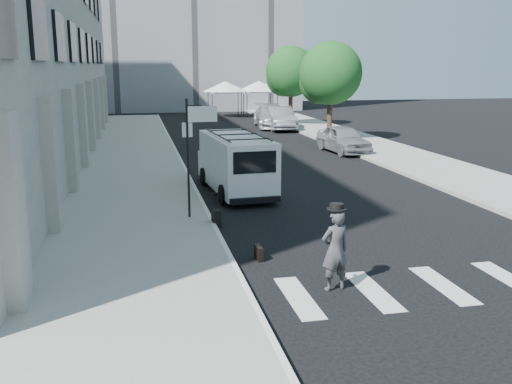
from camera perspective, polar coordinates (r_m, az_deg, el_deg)
name	(u,v)px	position (r m, az deg, el deg)	size (l,w,h in m)	color
ground	(303,249)	(14.68, 4.77, -5.66)	(120.00, 120.00, 0.00)	black
sidewalk_left	(133,156)	(29.69, -12.20, 3.54)	(4.50, 48.00, 0.15)	gray
sidewalk_right	(350,139)	(36.10, 9.40, 5.21)	(4.00, 56.00, 0.15)	gray
sign_pole	(195,133)	(16.74, -6.07, 5.88)	(1.03, 0.07, 3.50)	black
tree_near	(328,76)	(35.44, 7.23, 11.47)	(3.80, 3.83, 6.03)	black
tree_far	(289,74)	(44.05, 3.33, 11.74)	(3.80, 3.83, 6.03)	black
tent_left	(225,87)	(52.01, -3.08, 10.47)	(4.00, 4.00, 3.20)	black
tent_right	(259,86)	(53.09, 0.31, 10.53)	(4.00, 4.00, 3.20)	black
businessman	(335,250)	(11.89, 7.93, -5.76)	(0.63, 0.41, 1.73)	#3C3C3E
briefcase	(259,253)	(13.78, 0.27, -6.10)	(0.12, 0.44, 0.34)	black
suitcase	(216,218)	(16.52, -4.01, -2.62)	(0.25, 0.37, 0.98)	black
cargo_van	(235,163)	(20.91, -2.10, 2.94)	(2.24, 5.59, 2.09)	silver
parked_car_a	(343,139)	(30.96, 8.73, 5.26)	(1.72, 4.27, 1.46)	gray
parked_car_b	(280,118)	(41.66, 2.39, 7.36)	(1.74, 4.98, 1.64)	slate
parked_car_c	(272,116)	(43.21, 1.57, 7.59)	(2.38, 5.85, 1.70)	#9B9EA3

